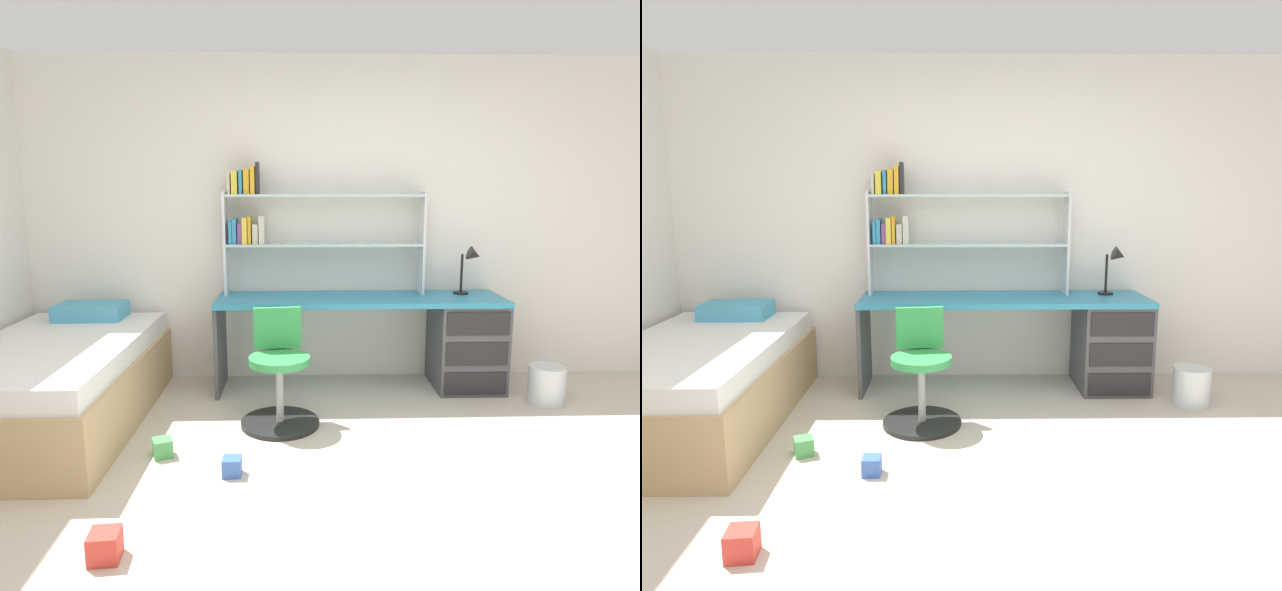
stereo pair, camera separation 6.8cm
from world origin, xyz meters
TOP-DOWN VIEW (x-y plane):
  - ground_plane at (0.00, 0.00)m, footprint 6.15×5.47m
  - room_shell at (-1.23, 1.20)m, footprint 6.15×5.47m
  - desk at (0.66, 1.92)m, footprint 2.20×0.58m
  - bookshelf_hutch at (-0.44, 2.09)m, footprint 1.56×0.22m
  - desk_lamp at (0.93, 2.00)m, footprint 0.20×0.17m
  - swivel_chair at (-0.55, 1.24)m, footprint 0.52×0.52m
  - bed_platform at (-2.01, 1.28)m, footprint 1.08×1.89m
  - waste_bin at (1.39, 1.54)m, footprint 0.26×0.26m
  - toy_block_red_0 at (-1.23, -0.15)m, footprint 0.14×0.14m
  - toy_block_blue_1 at (-0.78, 0.54)m, footprint 0.10×0.10m
  - toy_block_green_2 at (-1.21, 0.78)m, footprint 0.14×0.14m

SIDE VIEW (x-z plane):
  - ground_plane at x=0.00m, z-range -0.02..0.00m
  - toy_block_blue_1 at x=-0.78m, z-range 0.00..0.10m
  - toy_block_green_2 at x=-1.21m, z-range 0.00..0.11m
  - toy_block_red_0 at x=-1.23m, z-range 0.00..0.13m
  - waste_bin at x=1.39m, z-range 0.00..0.28m
  - bed_platform at x=-2.01m, z-range -0.06..0.62m
  - swivel_chair at x=-0.55m, z-range -0.08..0.68m
  - desk at x=0.66m, z-range 0.05..0.78m
  - desk_lamp at x=0.93m, z-range 0.79..1.17m
  - room_shell at x=-1.23m, z-range 0.00..2.57m
  - bookshelf_hutch at x=-0.44m, z-range 0.79..1.81m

